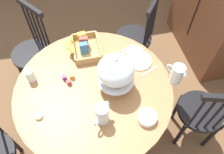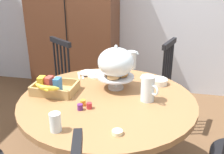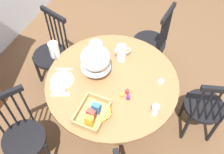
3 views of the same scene
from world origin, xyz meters
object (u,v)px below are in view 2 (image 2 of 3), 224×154
Objects in this scene: pastry_stand_with_dome at (116,64)px; drinking_glass at (55,122)px; butter_dish at (117,132)px; cereal_bowl at (159,81)px; cereal_basket at (53,87)px; milk_pitcher at (131,61)px; orange_juice_pitcher at (148,90)px; wooden_armoire at (74,23)px; dining_table at (108,122)px; windsor_chair_far_side at (52,92)px; china_plate_large at (98,74)px; china_plate_small at (88,73)px; windsor_chair_facing_door at (153,88)px.

drinking_glass is (-0.21, -0.64, -0.14)m from pastry_stand_with_dome.
cereal_bowl is at bearing 76.21° from butter_dish.
cereal_basket is 0.83m from cereal_bowl.
milk_pitcher is 1.08m from butter_dish.
cereal_bowl is at bearing 78.56° from orange_juice_pitcher.
dining_table is (0.82, -1.56, -0.45)m from wooden_armoire.
windsor_chair_far_side is 4.43× the size of china_plate_large.
china_plate_large is 0.89m from drinking_glass.
china_plate_small is (0.14, 0.43, -0.03)m from cereal_basket.
china_plate_small is (0.45, -0.16, 0.30)m from windsor_chair_far_side.
pastry_stand_with_dome is at bearing -153.99° from cereal_bowl.
wooden_armoire reaches higher than orange_juice_pitcher.
dining_table is 8.32× the size of china_plate_small.
china_plate_small is (-0.30, 0.24, -0.18)m from pastry_stand_with_dome.
china_plate_small reaches higher than dining_table.
cereal_basket reaches higher than dining_table.
windsor_chair_facing_door is 1.35m from butter_dish.
windsor_chair_far_side is at bearing 117.83° from cereal_basket.
cereal_basket is at bearing 144.08° from butter_dish.
cereal_bowl is (0.32, 0.16, -0.17)m from pastry_stand_with_dome.
butter_dish is (-0.12, -1.31, 0.30)m from windsor_chair_facing_door.
dining_table is 0.51m from china_plate_large.
milk_pitcher is (-0.21, -0.23, 0.36)m from windsor_chair_facing_door.
wooden_armoire is 1.62m from pastry_stand_with_dome.
china_plate_small is (-0.27, 0.41, 0.22)m from dining_table.
dining_table is 0.93m from windsor_chair_facing_door.
china_plate_small is at bearing 72.12° from cereal_basket.
cereal_basket is at bearing -117.33° from china_plate_large.
windsor_chair_far_side is 1.14m from cereal_bowl.
dining_table is at bearing 1.79° from cereal_basket.
orange_juice_pitcher is 0.68m from china_plate_small.
drinking_glass is (0.23, -0.46, 0.01)m from cereal_basket.
cereal_bowl reaches higher than china_plate_large.
butter_dish is at bearing -63.82° from wooden_armoire.
dining_table is at bearing -136.25° from cereal_bowl.
orange_juice_pitcher reaches higher than drinking_glass.
drinking_glass reaches higher than cereal_bowl.
wooden_armoire is 1.71m from cereal_bowl.
cereal_basket reaches higher than cereal_bowl.
drinking_glass is at bearing -108.84° from windsor_chair_facing_door.
dining_table is 5.67× the size of china_plate_large.
orange_juice_pitcher is at bearing 74.60° from butter_dish.
cereal_bowl is (0.28, -0.32, -0.05)m from milk_pitcher.
pastry_stand_with_dome is at bearing 81.95° from dining_table.
drinking_glass is (0.54, -1.04, 0.34)m from windsor_chair_far_side.
milk_pitcher is 2.82× the size of butter_dish.
cereal_bowl is (0.06, -0.55, 0.31)m from windsor_chair_facing_door.
orange_juice_pitcher reaches higher than cereal_basket.
cereal_basket is at bearing -155.66° from cereal_bowl.
cereal_bowl is 2.33× the size of butter_dish.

